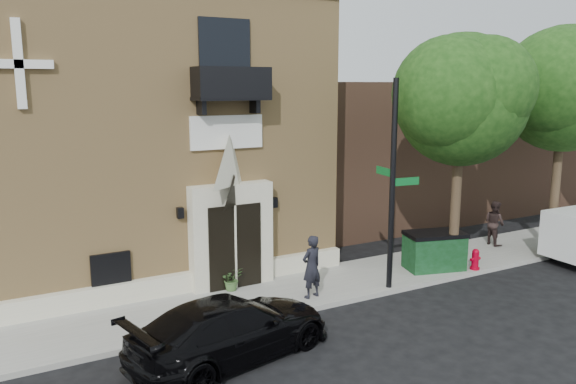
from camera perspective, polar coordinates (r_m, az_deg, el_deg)
name	(u,v)px	position (r m, az deg, el deg)	size (l,w,h in m)	color
ground	(304,314)	(16.03, 1.65, -12.29)	(120.00, 120.00, 0.00)	black
sidewalk	(308,289)	(17.67, 2.01, -9.78)	(42.00, 3.00, 0.15)	gray
church	(123,132)	(21.21, -16.46, 5.92)	(12.20, 11.01, 9.30)	tan
neighbour_building	(419,147)	(29.31, 13.21, 4.50)	(18.00, 8.00, 6.40)	brown
street_tree_left	(465,99)	(18.77, 17.50, 9.04)	(4.97, 4.38, 7.77)	#38281C
street_tree_mid	(568,88)	(22.62, 26.53, 9.47)	(5.21, 4.64, 8.25)	#38281C
black_sedan	(231,328)	(13.47, -5.76, -13.62)	(2.06, 5.06, 1.47)	black
street_sign	(393,185)	(17.05, 10.58, 0.69)	(1.01, 1.06, 6.35)	black
fire_hydrant	(475,259)	(20.09, 18.49, -6.50)	(0.41, 0.33, 0.71)	#9D0018
dumpster	(434,250)	(19.67, 14.65, -5.75)	(2.17, 1.58, 1.28)	black
planter	(232,279)	(17.30, -5.73, -8.75)	(0.65, 0.56, 0.72)	#456A35
pedestrian_near	(312,267)	(16.49, 2.41, -7.58)	(0.68, 0.45, 1.88)	black
pedestrian_far	(494,223)	(23.24, 20.24, -2.96)	(0.84, 0.66, 1.74)	#2D2120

